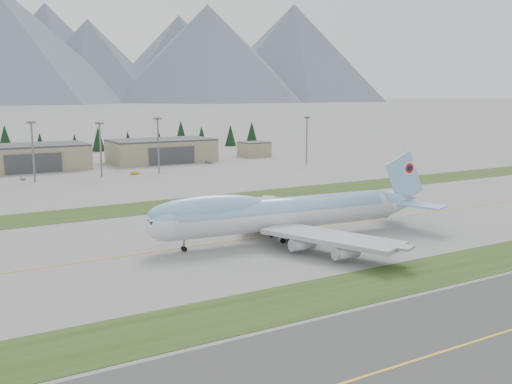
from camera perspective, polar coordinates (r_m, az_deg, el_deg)
ground at (r=124.05m, az=-4.20°, el=-5.12°), size 7000.00×7000.00×0.00m
grass_strip_near at (r=92.85m, az=6.27°, el=-10.31°), size 400.00×14.00×0.08m
grass_strip_far at (r=164.74m, az=-11.06°, el=-1.56°), size 400.00×18.00×0.08m
asphalt_taxiway at (r=76.39m, az=17.37°, el=-15.27°), size 400.00×32.00×0.04m
taxiway_line_main at (r=124.05m, az=-4.20°, el=-5.12°), size 400.00×0.40×0.02m
taxiway_line_near at (r=76.39m, az=17.37°, el=-15.27°), size 400.00×0.40×0.02m
boeing_747_freighter at (r=125.48m, az=2.77°, el=-2.08°), size 70.02×60.12×18.42m
hangar_center at (r=261.92m, az=-21.80°, el=3.25°), size 48.00×26.60×10.80m
hangar_right at (r=276.85m, az=-9.42°, el=4.13°), size 48.00×26.60×10.80m
control_shed at (r=296.59m, az=-0.19°, el=4.32°), size 14.00×12.00×7.60m
floodlight_masts at (r=226.11m, az=-15.93°, el=5.21°), size 207.63×9.94×22.60m
service_vehicle_a at (r=231.41m, az=-22.27°, el=1.11°), size 1.82×3.69×1.21m
service_vehicle_b at (r=234.54m, az=-12.01°, el=1.73°), size 4.31×2.23×1.35m
service_vehicle_c at (r=267.22m, az=-4.74°, el=2.87°), size 2.68×4.50×1.22m
conifer_belt at (r=326.43m, az=-20.75°, el=4.76°), size 272.97×14.44×16.47m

